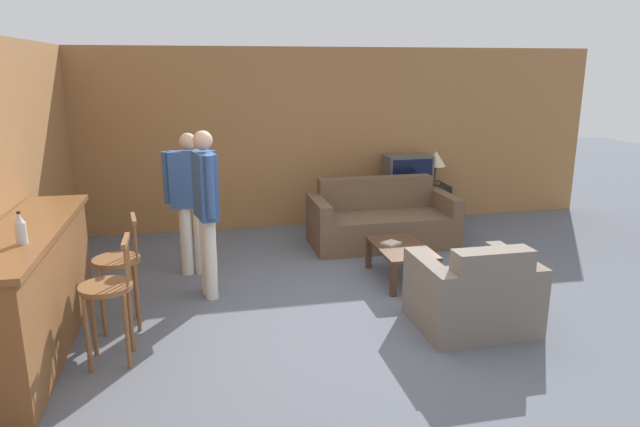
{
  "coord_description": "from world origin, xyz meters",
  "views": [
    {
      "loc": [
        -1.4,
        -4.78,
        2.33
      ],
      "look_at": [
        -0.18,
        0.81,
        0.85
      ],
      "focal_mm": 32.0,
      "sensor_mm": 36.0,
      "label": 1
    }
  ],
  "objects_px": {
    "person_by_counter": "(206,205)",
    "table_lamp": "(436,160)",
    "couch_far": "(381,222)",
    "tv_unit": "(406,205)",
    "bar_chair_mid": "(119,268)",
    "person_by_window": "(191,196)",
    "armchair_near": "(473,296)",
    "bottle": "(20,229)",
    "bar_chair_near": "(109,295)",
    "tv": "(407,170)",
    "coffee_table": "(401,251)",
    "book_on_table": "(391,243)"
  },
  "relations": [
    {
      "from": "bar_chair_mid",
      "to": "table_lamp",
      "type": "height_order",
      "value": "table_lamp"
    },
    {
      "from": "table_lamp",
      "to": "person_by_window",
      "type": "relative_size",
      "value": 0.31
    },
    {
      "from": "book_on_table",
      "to": "tv_unit",
      "type": "bearing_deg",
      "value": 65.14
    },
    {
      "from": "book_on_table",
      "to": "person_by_counter",
      "type": "bearing_deg",
      "value": -176.58
    },
    {
      "from": "tv_unit",
      "to": "person_by_window",
      "type": "xyz_separation_m",
      "value": [
        -3.14,
        -1.48,
        0.61
      ]
    },
    {
      "from": "person_by_window",
      "to": "bar_chair_mid",
      "type": "bearing_deg",
      "value": -116.86
    },
    {
      "from": "bar_chair_mid",
      "to": "couch_far",
      "type": "height_order",
      "value": "bar_chair_mid"
    },
    {
      "from": "couch_far",
      "to": "table_lamp",
      "type": "xyz_separation_m",
      "value": [
        1.12,
        0.83,
        0.67
      ]
    },
    {
      "from": "bar_chair_mid",
      "to": "couch_far",
      "type": "bearing_deg",
      "value": 31.74
    },
    {
      "from": "armchair_near",
      "to": "table_lamp",
      "type": "height_order",
      "value": "table_lamp"
    },
    {
      "from": "bar_chair_mid",
      "to": "armchair_near",
      "type": "distance_m",
      "value": 3.22
    },
    {
      "from": "couch_far",
      "to": "coffee_table",
      "type": "height_order",
      "value": "couch_far"
    },
    {
      "from": "bar_chair_mid",
      "to": "coffee_table",
      "type": "xyz_separation_m",
      "value": [
        2.91,
        0.59,
        -0.24
      ]
    },
    {
      "from": "tv_unit",
      "to": "couch_far",
      "type": "bearing_deg",
      "value": -128.7
    },
    {
      "from": "person_by_counter",
      "to": "tv",
      "type": "bearing_deg",
      "value": 36.33
    },
    {
      "from": "armchair_near",
      "to": "person_by_counter",
      "type": "bearing_deg",
      "value": 151.62
    },
    {
      "from": "bar_chair_mid",
      "to": "couch_far",
      "type": "relative_size",
      "value": 0.54
    },
    {
      "from": "coffee_table",
      "to": "person_by_window",
      "type": "distance_m",
      "value": 2.44
    },
    {
      "from": "bottle",
      "to": "person_by_counter",
      "type": "distance_m",
      "value": 1.92
    },
    {
      "from": "tv_unit",
      "to": "person_by_counter",
      "type": "height_order",
      "value": "person_by_counter"
    },
    {
      "from": "bottle",
      "to": "person_by_window",
      "type": "bearing_deg",
      "value": 60.19
    },
    {
      "from": "coffee_table",
      "to": "tv_unit",
      "type": "distance_m",
      "value": 2.34
    },
    {
      "from": "bar_chair_mid",
      "to": "person_by_window",
      "type": "distance_m",
      "value": 1.48
    },
    {
      "from": "bar_chair_mid",
      "to": "table_lamp",
      "type": "relative_size",
      "value": 2.07
    },
    {
      "from": "bar_chair_near",
      "to": "tv",
      "type": "distance_m",
      "value": 5.11
    },
    {
      "from": "couch_far",
      "to": "armchair_near",
      "type": "relative_size",
      "value": 1.89
    },
    {
      "from": "bar_chair_mid",
      "to": "book_on_table",
      "type": "xyz_separation_m",
      "value": [
        2.83,
        0.69,
        -0.17
      ]
    },
    {
      "from": "bottle",
      "to": "bar_chair_mid",
      "type": "bearing_deg",
      "value": 55.72
    },
    {
      "from": "tv",
      "to": "book_on_table",
      "type": "height_order",
      "value": "tv"
    },
    {
      "from": "coffee_table",
      "to": "tv_unit",
      "type": "bearing_deg",
      "value": 68.07
    },
    {
      "from": "coffee_table",
      "to": "person_by_counter",
      "type": "bearing_deg",
      "value": -179.39
    },
    {
      "from": "coffee_table",
      "to": "bar_chair_mid",
      "type": "bearing_deg",
      "value": -168.54
    },
    {
      "from": "book_on_table",
      "to": "bar_chair_near",
      "type": "bearing_deg",
      "value": -154.56
    },
    {
      "from": "tv",
      "to": "table_lamp",
      "type": "xyz_separation_m",
      "value": [
        0.45,
        0.0,
        0.15
      ]
    },
    {
      "from": "tv_unit",
      "to": "bottle",
      "type": "relative_size",
      "value": 5.08
    },
    {
      "from": "table_lamp",
      "to": "bottle",
      "type": "bearing_deg",
      "value": -143.35
    },
    {
      "from": "couch_far",
      "to": "person_by_window",
      "type": "relative_size",
      "value": 1.17
    },
    {
      "from": "armchair_near",
      "to": "tv",
      "type": "xyz_separation_m",
      "value": [
        0.65,
        3.45,
        0.53
      ]
    },
    {
      "from": "person_by_counter",
      "to": "table_lamp",
      "type": "bearing_deg",
      "value": 32.63
    },
    {
      "from": "tv_unit",
      "to": "person_by_counter",
      "type": "xyz_separation_m",
      "value": [
        -2.98,
        -2.2,
        0.68
      ]
    },
    {
      "from": "bar_chair_mid",
      "to": "person_by_counter",
      "type": "relative_size",
      "value": 0.6
    },
    {
      "from": "couch_far",
      "to": "tv_unit",
      "type": "relative_size",
      "value": 1.55
    },
    {
      "from": "tv_unit",
      "to": "tv",
      "type": "relative_size",
      "value": 1.83
    },
    {
      "from": "coffee_table",
      "to": "table_lamp",
      "type": "xyz_separation_m",
      "value": [
        1.32,
        2.17,
        0.65
      ]
    },
    {
      "from": "coffee_table",
      "to": "tv_unit",
      "type": "xyz_separation_m",
      "value": [
        0.88,
        2.17,
        -0.03
      ]
    },
    {
      "from": "tv_unit",
      "to": "bottle",
      "type": "distance_m",
      "value": 5.66
    },
    {
      "from": "coffee_table",
      "to": "bar_chair_near",
      "type": "bearing_deg",
      "value": -156.84
    },
    {
      "from": "person_by_counter",
      "to": "person_by_window",
      "type": "bearing_deg",
      "value": 102.13
    },
    {
      "from": "table_lamp",
      "to": "bar_chair_near",
      "type": "bearing_deg",
      "value": -141.08
    },
    {
      "from": "bar_chair_near",
      "to": "person_by_counter",
      "type": "relative_size",
      "value": 0.6
    }
  ]
}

